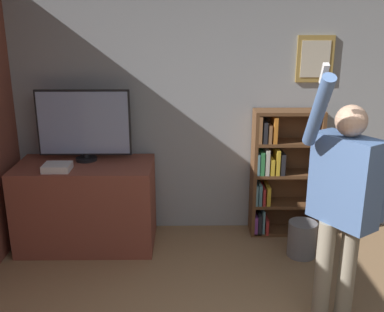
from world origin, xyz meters
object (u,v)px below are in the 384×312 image
object	(u,v)px
game_console	(57,167)
waste_bin	(302,239)
television	(84,125)
person	(343,197)
bookshelf	(279,172)

from	to	relation	value
game_console	waste_bin	distance (m)	2.52
television	person	xyz separation A→B (m)	(2.17, -1.45, -0.20)
game_console	person	distance (m)	2.64
game_console	bookshelf	world-z (taller)	bookshelf
bookshelf	waste_bin	size ratio (longest dim) A/B	3.85
game_console	television	bearing A→B (deg)	56.94
game_console	person	bearing A→B (deg)	-25.40
television	game_console	world-z (taller)	television
bookshelf	person	distance (m)	1.63
television	bookshelf	world-z (taller)	television
game_console	bookshelf	xyz separation A→B (m)	(2.25, 0.45, -0.22)
waste_bin	game_console	bearing A→B (deg)	178.13
person	waste_bin	xyz separation A→B (m)	(0.02, 1.05, -0.89)
television	game_console	bearing A→B (deg)	-123.06
television	game_console	size ratio (longest dim) A/B	3.65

